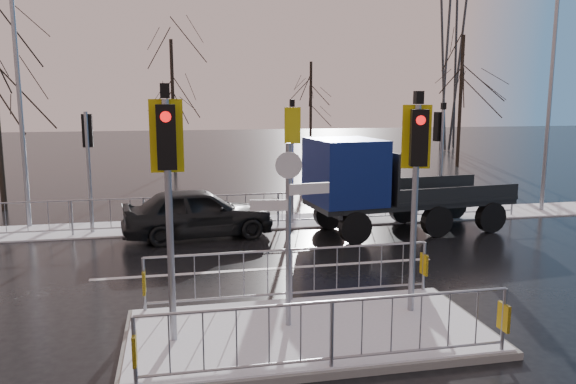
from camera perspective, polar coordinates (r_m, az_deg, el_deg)
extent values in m
plane|color=black|center=(9.68, 2.07, -14.44)|extent=(120.00, 120.00, 0.00)
cube|color=white|center=(17.75, -4.55, -3.18)|extent=(30.00, 2.00, 0.04)
cube|color=silver|center=(13.17, -1.90, -7.80)|extent=(8.00, 0.15, 0.01)
cube|color=slate|center=(9.66, 2.07, -14.12)|extent=(6.00, 3.00, 0.12)
cube|color=white|center=(9.63, 2.07, -13.71)|extent=(5.85, 2.85, 0.03)
cube|color=gold|center=(7.94, -15.33, -15.15)|extent=(0.05, 0.28, 0.42)
cube|color=gold|center=(9.27, 21.07, -11.77)|extent=(0.05, 0.28, 0.42)
cube|color=gold|center=(10.51, -14.42, -8.87)|extent=(0.05, 0.28, 0.42)
cube|color=gold|center=(11.55, 13.65, -7.15)|extent=(0.05, 0.28, 0.42)
cylinder|color=gray|center=(8.80, -11.93, -3.25)|extent=(0.11, 0.11, 3.80)
cube|color=black|center=(8.42, -12.25, 5.46)|extent=(0.28, 0.22, 0.95)
cylinder|color=red|center=(8.30, -12.33, 7.48)|extent=(0.16, 0.04, 0.16)
cube|color=#D6C30C|center=(8.67, -12.24, 5.58)|extent=(0.50, 0.03, 1.10)
cube|color=black|center=(8.58, -12.41, 10.01)|extent=(0.14, 0.14, 0.22)
cylinder|color=gray|center=(10.08, 12.71, -1.93)|extent=(0.11, 0.11, 3.70)
cube|color=black|center=(9.73, 13.16, 5.38)|extent=(0.33, 0.28, 0.95)
cylinder|color=red|center=(9.61, 13.34, 7.11)|extent=(0.16, 0.08, 0.16)
cube|color=#D6C30C|center=(9.98, 12.92, 5.48)|extent=(0.49, 0.16, 1.10)
cube|color=black|center=(9.88, 13.13, 9.33)|extent=(0.14, 0.14, 0.22)
cylinder|color=gray|center=(9.26, 0.03, -4.63)|extent=(0.09, 0.09, 3.10)
cube|color=silver|center=(9.17, 2.17, 0.34)|extent=(0.70, 0.14, 0.18)
cube|color=silver|center=(9.08, -1.95, -1.36)|extent=(0.62, 0.15, 0.18)
cylinder|color=silver|center=(9.01, 0.06, 2.75)|extent=(0.44, 0.03, 0.44)
cylinder|color=gray|center=(17.19, -19.56, 1.86)|extent=(0.11, 0.11, 3.50)
cube|color=black|center=(17.25, -19.71, 5.89)|extent=(0.28, 0.22, 0.95)
cylinder|color=red|center=(17.35, -19.71, 6.90)|extent=(0.16, 0.04, 0.16)
cylinder|color=gray|center=(17.40, 0.41, 2.68)|extent=(0.11, 0.11, 3.60)
cube|color=black|center=(17.46, 0.29, 6.82)|extent=(0.28, 0.22, 0.95)
cylinder|color=red|center=(17.56, 0.22, 7.82)|extent=(0.16, 0.04, 0.16)
cube|color=#D6C30C|center=(17.22, 0.47, 6.78)|extent=(0.50, 0.03, 1.10)
cube|color=black|center=(17.27, 0.42, 9.01)|extent=(0.14, 0.14, 0.22)
cylinder|color=gray|center=(19.08, 15.27, 2.80)|extent=(0.11, 0.11, 3.50)
cube|color=black|center=(19.12, 15.07, 6.44)|extent=(0.33, 0.28, 0.95)
cylinder|color=red|center=(19.18, 14.90, 7.35)|extent=(0.16, 0.08, 0.16)
cube|color=black|center=(18.96, 15.53, 8.42)|extent=(0.14, 0.14, 0.22)
imported|color=black|center=(16.09, -9.10, -2.07)|extent=(4.39, 2.18, 1.44)
cylinder|color=black|center=(15.33, 6.82, -3.61)|extent=(0.93, 0.37, 0.91)
cylinder|color=black|center=(17.04, 4.14, -2.22)|extent=(0.93, 0.37, 0.91)
cylinder|color=black|center=(16.54, 14.88, -2.89)|extent=(0.93, 0.37, 0.91)
cylinder|color=black|center=(18.14, 11.63, -1.67)|extent=(0.93, 0.37, 0.91)
cylinder|color=black|center=(17.58, 19.88, -2.41)|extent=(0.93, 0.37, 0.91)
cylinder|color=black|center=(19.09, 16.39, -1.30)|extent=(0.93, 0.37, 0.91)
cube|color=black|center=(17.06, 12.18, -0.90)|extent=(6.20, 2.73, 0.15)
cube|color=navy|center=(15.97, 5.79, 2.12)|extent=(2.04, 2.37, 1.82)
cube|color=black|center=(16.30, 8.66, 3.50)|extent=(0.23, 1.81, 1.00)
cube|color=#2D3033|center=(15.92, 3.93, -1.55)|extent=(0.33, 2.09, 0.32)
cube|color=black|center=(17.56, 15.03, -0.30)|extent=(4.22, 2.60, 0.11)
cube|color=black|center=(16.47, 9.41, 1.83)|extent=(0.31, 2.18, 1.36)
cylinder|color=black|center=(30.59, -11.60, 8.52)|extent=(0.19, 0.19, 6.90)
cylinder|color=black|center=(33.59, 2.32, 8.00)|extent=(0.16, 0.16, 5.98)
cylinder|color=black|center=(33.69, 17.10, 8.77)|extent=(0.20, 0.20, 7.36)
cylinder|color=gray|center=(21.24, 25.09, 8.89)|extent=(0.14, 0.14, 8.00)
cylinder|color=gray|center=(18.61, -25.66, 9.17)|extent=(0.14, 0.14, 8.20)
cylinder|color=#2D3033|center=(44.74, 16.78, 17.03)|extent=(1.18, 1.18, 19.97)
cylinder|color=#2D3033|center=(44.19, 15.35, 17.19)|extent=(1.18, 1.18, 19.97)
cylinder|color=#2D3033|center=(43.69, 17.56, 17.18)|extent=(1.18, 1.18, 19.97)
cylinder|color=#2D3033|center=(43.13, 16.10, 17.35)|extent=(1.18, 1.18, 19.97)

